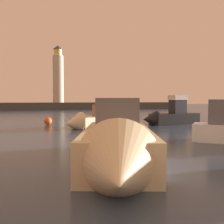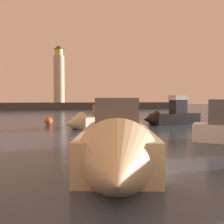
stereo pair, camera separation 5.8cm
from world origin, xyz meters
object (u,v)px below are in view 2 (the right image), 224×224
(lighthouse, at_px, (59,76))
(motorboat_0, at_px, (170,116))
(motorboat_2, at_px, (94,120))
(motorboat_3, at_px, (117,147))
(mooring_buoy, at_px, (48,121))

(lighthouse, xyz_separation_m, motorboat_0, (5.29, -45.49, -7.94))
(motorboat_2, bearing_deg, lighthouse, 86.43)
(motorboat_2, height_order, motorboat_3, motorboat_3)
(lighthouse, bearing_deg, motorboat_0, -83.36)
(mooring_buoy, bearing_deg, motorboat_3, -87.77)
(lighthouse, xyz_separation_m, motorboat_2, (-2.87, -45.96, -8.14))
(lighthouse, distance_m, mooring_buoy, 43.25)
(motorboat_0, xyz_separation_m, motorboat_3, (-11.15, -14.85, -0.03))
(motorboat_0, distance_m, mooring_buoy, 12.40)
(motorboat_3, bearing_deg, motorboat_0, 53.10)
(lighthouse, distance_m, motorboat_2, 46.77)
(motorboat_0, bearing_deg, mooring_buoy, 163.21)
(motorboat_0, xyz_separation_m, mooring_buoy, (-11.86, 3.58, -0.47))
(lighthouse, bearing_deg, motorboat_3, -95.54)
(motorboat_2, bearing_deg, mooring_buoy, 132.36)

